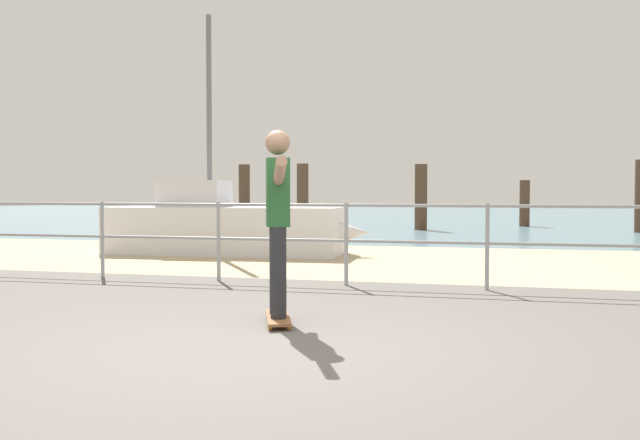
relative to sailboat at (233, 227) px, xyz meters
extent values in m
cube|color=#605B56|center=(3.22, -8.41, -0.52)|extent=(24.00, 10.00, 0.04)
cube|color=tan|center=(3.22, -0.41, -0.52)|extent=(24.00, 6.00, 0.04)
cube|color=slate|center=(3.22, 27.59, -0.52)|extent=(72.00, 50.00, 0.04)
cylinder|color=#9EA0A5|center=(-0.39, -3.81, 0.01)|extent=(0.05, 0.05, 1.05)
cylinder|color=#9EA0A5|center=(1.32, -3.81, 0.01)|extent=(0.05, 0.05, 1.05)
cylinder|color=#9EA0A5|center=(3.03, -3.81, 0.01)|extent=(0.05, 0.05, 1.05)
cylinder|color=#9EA0A5|center=(4.74, -3.81, 0.01)|extent=(0.05, 0.05, 1.05)
cylinder|color=#9EA0A5|center=(1.32, -3.81, 0.50)|extent=(10.26, 0.04, 0.04)
cylinder|color=#9EA0A5|center=(1.32, -3.81, 0.06)|extent=(10.26, 0.04, 0.04)
cube|color=silver|center=(-0.16, -0.01, -0.07)|extent=(4.47, 1.64, 0.90)
cone|color=silver|center=(2.04, 0.11, -0.07)|extent=(1.14, 0.82, 0.77)
cylinder|color=slate|center=(-0.46, -0.03, 2.17)|extent=(0.10, 0.10, 3.58)
cube|color=silver|center=(-0.76, -0.04, 0.63)|extent=(1.25, 0.96, 0.50)
cube|color=brown|center=(3.00, -6.46, -0.45)|extent=(0.47, 0.82, 0.02)
cylinder|color=orange|center=(2.82, -6.23, -0.49)|extent=(0.05, 0.07, 0.06)
cylinder|color=orange|center=(2.97, -6.17, -0.49)|extent=(0.05, 0.07, 0.06)
cylinder|color=orange|center=(3.02, -6.75, -0.49)|extent=(0.05, 0.07, 0.06)
cylinder|color=orange|center=(3.17, -6.69, -0.49)|extent=(0.05, 0.07, 0.06)
cylinder|color=#26262B|center=(2.95, -6.35, -0.03)|extent=(0.14, 0.14, 0.80)
cylinder|color=#26262B|center=(3.04, -6.57, -0.03)|extent=(0.14, 0.14, 0.80)
cube|color=#26592D|center=(3.00, -6.46, 0.67)|extent=(0.31, 0.41, 0.60)
sphere|color=#9E755B|center=(3.00, -6.46, 1.11)|extent=(0.22, 0.22, 0.22)
cylinder|color=#9E755B|center=(2.84, -6.04, 0.85)|extent=(0.28, 0.55, 0.23)
cylinder|color=#9E755B|center=(3.16, -6.88, 0.85)|extent=(0.28, 0.55, 0.23)
cylinder|color=#513826|center=(-3.81, 10.61, 0.54)|extent=(0.38, 0.38, 2.11)
cylinder|color=#513826|center=(-0.70, 7.09, 0.47)|extent=(0.33, 0.33, 1.98)
cylinder|color=#513826|center=(2.41, 9.32, 0.49)|extent=(0.38, 0.38, 2.02)
cylinder|color=#513826|center=(5.52, 12.35, 0.26)|extent=(0.34, 0.34, 1.56)
camera|label=1|loc=(4.96, -12.45, 0.68)|focal=40.02mm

